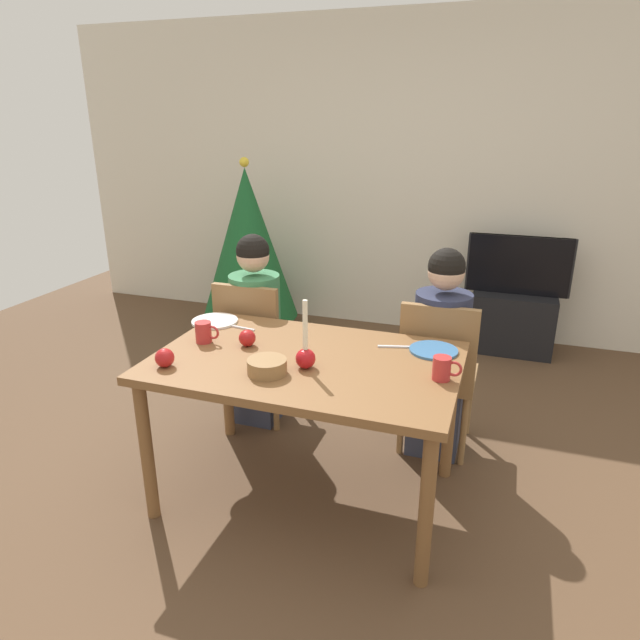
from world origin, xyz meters
The scene contains 20 objects.
ground_plane centered at (0.00, 0.00, 0.00)m, with size 7.68×7.68×0.00m, color brown.
back_wall centered at (0.00, 2.60, 1.30)m, with size 6.40×0.10×2.60m, color beige.
dining_table centered at (0.00, 0.00, 0.67)m, with size 1.40×0.90×0.75m.
chair_left centered at (-0.56, 0.61, 0.51)m, with size 0.40×0.40×0.90m.
chair_right centered at (0.54, 0.61, 0.51)m, with size 0.40×0.40×0.90m.
person_left_child centered at (-0.56, 0.64, 0.57)m, with size 0.30×0.30×1.17m.
person_right_child centered at (0.54, 0.64, 0.57)m, with size 0.30×0.30×1.17m.
tv_stand centered at (0.92, 2.30, 0.24)m, with size 0.64×0.40×0.48m, color black.
tv centered at (0.92, 2.30, 0.71)m, with size 0.79×0.05×0.46m.
christmas_tree centered at (-1.28, 2.03, 0.78)m, with size 0.83×0.83×1.49m.
candle_centerpiece centered at (0.03, -0.10, 0.82)m, with size 0.09×0.09×0.32m.
plate_left centered at (-0.64, 0.29, 0.76)m, with size 0.25×0.25×0.01m, color white.
plate_right centered at (0.55, 0.27, 0.76)m, with size 0.23×0.23×0.01m, color teal.
mug_left centered at (-0.54, 0.02, 0.80)m, with size 0.13×0.08×0.10m.
mug_right centered at (0.62, -0.02, 0.80)m, with size 0.12×0.08×0.10m.
fork_left centered at (-0.47, 0.25, 0.75)m, with size 0.18×0.01×0.01m, color silver.
fork_right centered at (0.37, 0.26, 0.75)m, with size 0.18×0.01×0.01m, color silver.
bowl_walnuts centered at (-0.10, -0.20, 0.78)m, with size 0.17×0.17×0.07m, color olive.
apple_near_candle centered at (-0.56, -0.29, 0.79)m, with size 0.09×0.09×0.09m, color #B21B1C.
apple_by_left_plate centered at (-0.32, 0.05, 0.79)m, with size 0.08×0.08×0.08m, color #AE1919.
Camera 1 is at (0.83, -2.21, 1.80)m, focal length 31.38 mm.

